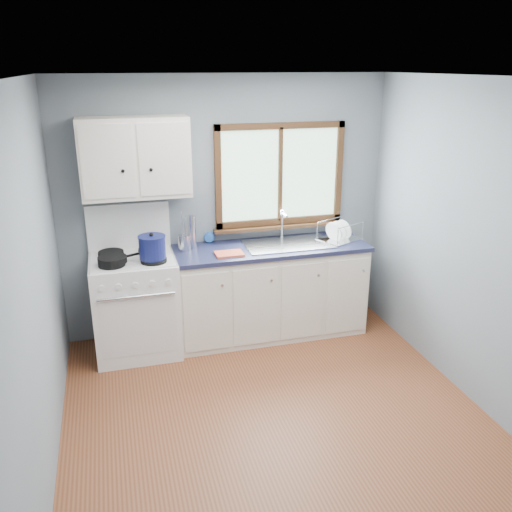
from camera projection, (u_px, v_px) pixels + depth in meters
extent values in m
cube|color=brown|center=(281.00, 427.00, 4.08)|extent=(3.20, 3.60, 0.02)
cube|color=white|center=(288.00, 76.00, 3.24)|extent=(3.20, 3.60, 0.02)
cube|color=slate|center=(226.00, 207.00, 5.30)|extent=(3.20, 0.02, 2.50)
cube|color=slate|center=(436.00, 442.00, 2.01)|extent=(3.20, 0.02, 2.50)
cube|color=slate|center=(30.00, 298.00, 3.26)|extent=(0.02, 3.60, 2.50)
cube|color=slate|center=(488.00, 251.00, 4.06)|extent=(0.02, 3.60, 2.50)
cube|color=white|center=(136.00, 306.00, 5.02)|extent=(0.76, 0.65, 0.92)
cube|color=white|center=(129.00, 226.00, 5.07)|extent=(0.76, 0.05, 0.44)
cube|color=silver|center=(132.00, 259.00, 4.86)|extent=(0.72, 0.59, 0.01)
cylinder|color=black|center=(112.00, 264.00, 4.67)|extent=(0.23, 0.23, 0.03)
cylinder|color=black|center=(154.00, 260.00, 4.76)|extent=(0.23, 0.23, 0.03)
cylinder|color=black|center=(111.00, 253.00, 4.95)|extent=(0.23, 0.23, 0.03)
cylinder|color=black|center=(151.00, 250.00, 5.04)|extent=(0.23, 0.23, 0.03)
cylinder|color=silver|center=(136.00, 297.00, 4.62)|extent=(0.66, 0.02, 0.02)
cube|color=silver|center=(139.00, 327.00, 4.74)|extent=(0.66, 0.01, 0.55)
cube|color=silver|center=(270.00, 292.00, 5.37)|extent=(1.85, 0.60, 0.88)
cube|color=black|center=(269.00, 327.00, 5.52)|extent=(1.85, 0.54, 0.08)
cube|color=#171B35|center=(270.00, 248.00, 5.22)|extent=(1.89, 0.64, 0.04)
cube|color=silver|center=(288.00, 244.00, 5.26)|extent=(0.84, 0.46, 0.01)
cube|color=silver|center=(268.00, 253.00, 5.23)|extent=(0.36, 0.40, 0.14)
cube|color=silver|center=(307.00, 250.00, 5.33)|extent=(0.36, 0.40, 0.14)
cylinder|color=silver|center=(282.00, 225.00, 5.39)|extent=(0.02, 0.02, 0.28)
cylinder|color=silver|center=(284.00, 214.00, 5.28)|extent=(0.02, 0.16, 0.02)
sphere|color=silver|center=(282.00, 211.00, 5.34)|extent=(0.04, 0.04, 0.04)
cube|color=#9EC6A8|center=(280.00, 175.00, 5.32)|extent=(1.22, 0.01, 0.92)
cube|color=#482B17|center=(281.00, 126.00, 5.14)|extent=(1.30, 0.05, 0.06)
cube|color=#482B17|center=(279.00, 221.00, 5.46)|extent=(1.30, 0.05, 0.06)
cube|color=#482B17|center=(218.00, 178.00, 5.14)|extent=(0.06, 0.05, 1.00)
cube|color=#482B17|center=(339.00, 172.00, 5.45)|extent=(0.06, 0.05, 1.00)
cube|color=#482B17|center=(280.00, 175.00, 5.30)|extent=(0.03, 0.05, 0.92)
cube|color=#482B17|center=(280.00, 227.00, 5.45)|extent=(1.36, 0.10, 0.03)
cube|color=silver|center=(135.00, 158.00, 4.74)|extent=(0.95, 0.32, 0.70)
cube|color=silver|center=(107.00, 162.00, 4.53)|extent=(0.44, 0.01, 0.62)
cube|color=silver|center=(164.00, 160.00, 4.65)|extent=(0.44, 0.01, 0.62)
sphere|color=black|center=(123.00, 171.00, 4.58)|extent=(0.03, 0.03, 0.03)
sphere|color=black|center=(151.00, 170.00, 4.63)|extent=(0.03, 0.03, 0.03)
cylinder|color=black|center=(112.00, 259.00, 4.66)|extent=(0.33, 0.33, 0.05)
cube|color=black|center=(131.00, 255.00, 4.77)|extent=(0.14, 0.08, 0.02)
cylinder|color=#11174E|center=(152.00, 248.00, 4.74)|extent=(0.26, 0.26, 0.20)
cylinder|color=#11174E|center=(151.00, 237.00, 4.70)|extent=(0.27, 0.27, 0.01)
sphere|color=black|center=(151.00, 235.00, 4.70)|extent=(0.04, 0.04, 0.04)
cylinder|color=silver|center=(185.00, 243.00, 5.08)|extent=(0.14, 0.14, 0.15)
cylinder|color=silver|center=(186.00, 227.00, 5.03)|extent=(0.01, 0.01, 0.21)
cylinder|color=silver|center=(182.00, 225.00, 5.03)|extent=(0.01, 0.01, 0.25)
cylinder|color=silver|center=(184.00, 229.00, 5.01)|extent=(0.01, 0.01, 0.19)
cylinder|color=silver|center=(192.00, 232.00, 5.10)|extent=(0.10, 0.10, 0.32)
imported|color=#255BB1|center=(209.00, 230.00, 5.25)|extent=(0.13, 0.13, 0.27)
cube|color=#DC5739|center=(229.00, 254.00, 4.97)|extent=(0.26, 0.19, 0.02)
cube|color=silver|center=(339.00, 239.00, 5.39)|extent=(0.47, 0.42, 0.01)
cylinder|color=silver|center=(338.00, 238.00, 5.16)|extent=(0.01, 0.01, 0.18)
cylinder|color=silver|center=(363.00, 231.00, 5.38)|extent=(0.01, 0.01, 0.18)
cylinder|color=silver|center=(317.00, 231.00, 5.35)|extent=(0.01, 0.01, 0.18)
cylinder|color=silver|center=(342.00, 225.00, 5.57)|extent=(0.01, 0.01, 0.18)
cylinder|color=silver|center=(351.00, 225.00, 5.23)|extent=(0.34, 0.16, 0.01)
cylinder|color=silver|center=(330.00, 219.00, 5.43)|extent=(0.34, 0.16, 0.01)
cylinder|color=white|center=(334.00, 232.00, 5.31)|extent=(0.13, 0.20, 0.20)
cylinder|color=white|center=(339.00, 231.00, 5.35)|extent=(0.13, 0.20, 0.20)
cylinder|color=white|center=(344.00, 229.00, 5.39)|extent=(0.13, 0.20, 0.20)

